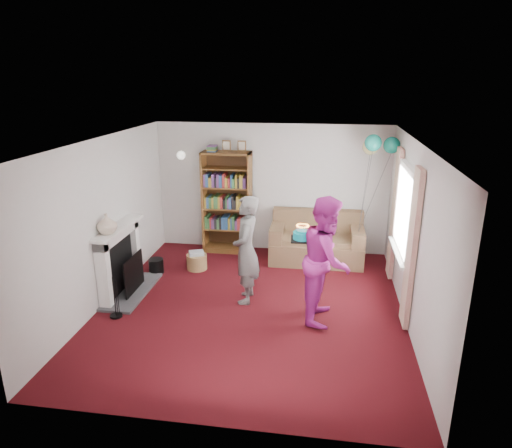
% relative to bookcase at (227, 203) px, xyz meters
% --- Properties ---
extents(ground, '(5.00, 5.00, 0.00)m').
position_rel_bookcase_xyz_m(ground, '(0.84, -2.30, -0.97)').
color(ground, '#320709').
rests_on(ground, ground).
extents(wall_back, '(4.50, 0.02, 2.50)m').
position_rel_bookcase_xyz_m(wall_back, '(0.84, 0.21, 0.28)').
color(wall_back, silver).
rests_on(wall_back, ground).
extents(wall_left, '(0.02, 5.00, 2.50)m').
position_rel_bookcase_xyz_m(wall_left, '(-1.42, -2.30, 0.28)').
color(wall_left, silver).
rests_on(wall_left, ground).
extents(wall_right, '(0.02, 5.00, 2.50)m').
position_rel_bookcase_xyz_m(wall_right, '(3.10, -2.30, 0.28)').
color(wall_right, silver).
rests_on(wall_right, ground).
extents(ceiling, '(4.50, 5.00, 0.01)m').
position_rel_bookcase_xyz_m(ceiling, '(0.84, -2.30, 1.53)').
color(ceiling, white).
rests_on(ceiling, wall_back).
extents(fireplace, '(0.55, 1.80, 1.12)m').
position_rel_bookcase_xyz_m(fireplace, '(-1.25, -2.11, -0.46)').
color(fireplace, '#3F3F42').
rests_on(fireplace, ground).
extents(window_bay, '(0.14, 2.02, 2.20)m').
position_rel_bookcase_xyz_m(window_bay, '(3.04, -1.70, 0.23)').
color(window_bay, white).
rests_on(window_bay, ground).
extents(wall_sconce, '(0.16, 0.23, 0.16)m').
position_rel_bookcase_xyz_m(wall_sconce, '(-0.91, 0.06, 0.91)').
color(wall_sconce, gold).
rests_on(wall_sconce, ground).
extents(bookcase, '(0.94, 0.42, 2.19)m').
position_rel_bookcase_xyz_m(bookcase, '(0.00, 0.00, 0.00)').
color(bookcase, '#472B14').
rests_on(bookcase, ground).
extents(sofa, '(1.72, 0.91, 0.91)m').
position_rel_bookcase_xyz_m(sofa, '(1.76, -0.23, -0.63)').
color(sofa, brown).
rests_on(sofa, ground).
extents(wicker_basket, '(0.37, 0.37, 0.34)m').
position_rel_bookcase_xyz_m(wicker_basket, '(-0.36, -1.02, -0.82)').
color(wicker_basket, olive).
rests_on(wicker_basket, ground).
extents(person_striped, '(0.43, 0.63, 1.68)m').
position_rel_bookcase_xyz_m(person_striped, '(0.73, -2.08, -0.13)').
color(person_striped, black).
rests_on(person_striped, ground).
extents(person_magenta, '(0.78, 0.95, 1.81)m').
position_rel_bookcase_xyz_m(person_magenta, '(1.93, -2.44, -0.06)').
color(person_magenta, '#AC2286').
rests_on(person_magenta, ground).
extents(birthday_cake, '(0.32, 0.32, 0.22)m').
position_rel_bookcase_xyz_m(birthday_cake, '(1.58, -2.29, 0.22)').
color(birthday_cake, black).
rests_on(birthday_cake, ground).
extents(balloons, '(0.61, 0.66, 1.75)m').
position_rel_bookcase_xyz_m(balloons, '(2.74, -0.37, 1.25)').
color(balloons, '#3F3F3F').
rests_on(balloons, ground).
extents(mantel_vase, '(0.34, 0.34, 0.30)m').
position_rel_bookcase_xyz_m(mantel_vase, '(-1.28, -2.45, 0.31)').
color(mantel_vase, beige).
rests_on(mantel_vase, fireplace).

